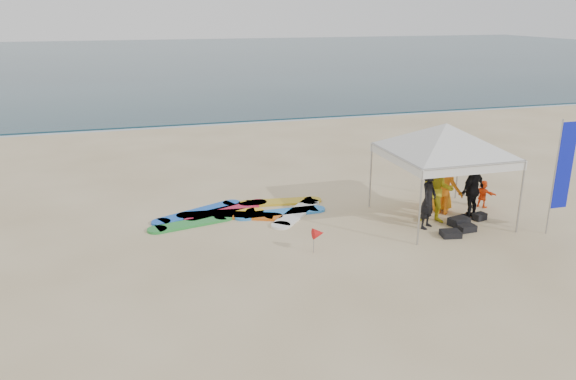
# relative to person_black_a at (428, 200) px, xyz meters

# --- Properties ---
(ground) EXTENTS (120.00, 120.00, 0.00)m
(ground) POSITION_rel_person_black_a_xyz_m (-3.48, -1.85, -0.80)
(ground) COLOR beige
(ground) RESTS_ON ground
(ocean) EXTENTS (160.00, 84.00, 0.08)m
(ocean) POSITION_rel_person_black_a_xyz_m (-3.48, 58.15, -0.76)
(ocean) COLOR #0C2633
(ocean) RESTS_ON ground
(shoreline_foam) EXTENTS (160.00, 1.20, 0.01)m
(shoreline_foam) POSITION_rel_person_black_a_xyz_m (-3.48, 16.35, -0.80)
(shoreline_foam) COLOR silver
(shoreline_foam) RESTS_ON ground
(person_black_a) EXTENTS (0.70, 0.66, 1.61)m
(person_black_a) POSITION_rel_person_black_a_xyz_m (0.00, 0.00, 0.00)
(person_black_a) COLOR black
(person_black_a) RESTS_ON ground
(person_yellow) EXTENTS (1.14, 1.05, 1.90)m
(person_yellow) POSITION_rel_person_black_a_xyz_m (0.42, 0.29, 0.14)
(person_yellow) COLOR gold
(person_yellow) RESTS_ON ground
(person_orange_a) EXTENTS (1.22, 1.17, 1.67)m
(person_orange_a) POSITION_rel_person_black_a_xyz_m (1.03, 0.88, 0.03)
(person_orange_a) COLOR orange
(person_orange_a) RESTS_ON ground
(person_black_b) EXTENTS (1.07, 0.78, 1.68)m
(person_black_b) POSITION_rel_person_black_a_xyz_m (1.61, 0.34, 0.04)
(person_black_b) COLOR black
(person_black_b) RESTS_ON ground
(person_orange_b) EXTENTS (0.90, 0.61, 1.79)m
(person_orange_b) POSITION_rel_person_black_a_xyz_m (1.12, 1.16, 0.09)
(person_orange_b) COLOR orange
(person_orange_b) RESTS_ON ground
(person_seated) EXTENTS (0.57, 0.81, 0.85)m
(person_seated) POSITION_rel_person_black_a_xyz_m (2.48, 1.03, -0.38)
(person_seated) COLOR #FF5416
(person_seated) RESTS_ON ground
(canopy_tent) EXTENTS (4.23, 4.23, 3.19)m
(canopy_tent) POSITION_rel_person_black_a_xyz_m (0.67, 0.50, 1.97)
(canopy_tent) COLOR #A5A5A8
(canopy_tent) RESTS_ON ground
(feather_flag) EXTENTS (0.53, 0.04, 3.12)m
(feather_flag) POSITION_rel_person_black_a_xyz_m (3.11, -1.30, 1.03)
(feather_flag) COLOR #A5A5A8
(feather_flag) RESTS_ON ground
(marker_pennant) EXTENTS (0.28, 0.28, 0.64)m
(marker_pennant) POSITION_rel_person_black_a_xyz_m (-3.42, -0.71, -0.31)
(marker_pennant) COLOR #A5A5A8
(marker_pennant) RESTS_ON ground
(gear_pile) EXTENTS (1.95, 1.27, 0.22)m
(gear_pile) POSITION_rel_person_black_a_xyz_m (0.90, -0.35, -0.71)
(gear_pile) COLOR black
(gear_pile) RESTS_ON ground
(surfboard_spread) EXTENTS (4.99, 2.64, 0.07)m
(surfboard_spread) POSITION_rel_person_black_a_xyz_m (-4.66, 2.49, -0.77)
(surfboard_spread) COLOR #258A36
(surfboard_spread) RESTS_ON ground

